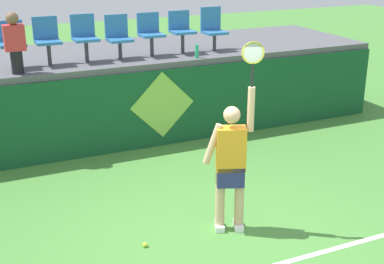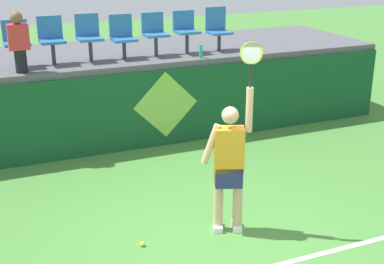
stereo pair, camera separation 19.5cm
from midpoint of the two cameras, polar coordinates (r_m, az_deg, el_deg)
name	(u,v)px [view 1 (the left image)]	position (r m, az deg, el deg)	size (l,w,h in m)	color
ground_plane	(225,244)	(7.11, 2.71, -11.81)	(40.00, 40.00, 0.00)	#478438
court_back_wall	(133,111)	(9.96, -6.89, 2.25)	(10.79, 0.20, 1.47)	#144C28
spectator_platform	(110,55)	(11.03, -9.24, 8.13)	(10.79, 2.82, 0.12)	#56565B
tennis_player	(231,162)	(7.01, 3.38, -3.24)	(0.72, 0.38, 2.57)	white
tennis_ball	(145,245)	(7.06, -5.83, -11.85)	(0.07, 0.07, 0.07)	#D1E533
water_bottle	(197,51)	(10.28, -0.03, 8.59)	(0.07, 0.07, 0.25)	#26B272
stadium_chair_0	(12,41)	(9.94, -19.18, 9.13)	(0.44, 0.42, 0.81)	#38383D
stadium_chair_1	(47,38)	(10.01, -15.72, 9.62)	(0.44, 0.42, 0.85)	#38383D
stadium_chair_2	(85,35)	(10.13, -11.91, 10.06)	(0.44, 0.42, 0.85)	#38383D
stadium_chair_3	(118,35)	(10.29, -8.40, 10.17)	(0.44, 0.42, 0.81)	#38383D
stadium_chair_4	(150,31)	(10.47, -5.01, 10.61)	(0.44, 0.42, 0.81)	#38383D
stadium_chair_5	(181,29)	(10.69, -1.69, 10.92)	(0.44, 0.42, 0.81)	#38383D
stadium_chair_6	(213,27)	(10.99, 1.72, 11.08)	(0.44, 0.42, 0.85)	#38383D
spectator_0	(15,42)	(9.47, -18.92, 9.07)	(0.34, 0.21, 1.03)	black
wall_signage_mount	(163,145)	(10.28, -3.62, -1.40)	(1.27, 0.01, 1.44)	#144C28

